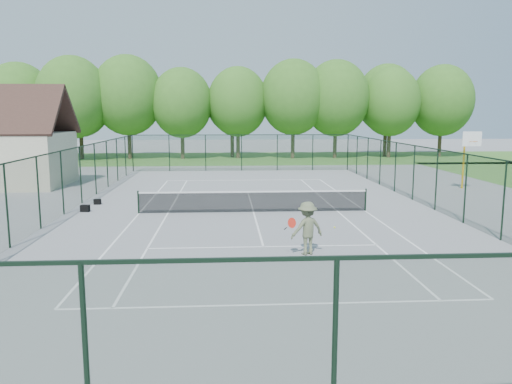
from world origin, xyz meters
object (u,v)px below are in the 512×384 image
tennis_net (254,200)px  tennis_player (307,228)px  basketball_goal (468,149)px  sports_bag_a (85,208)px

tennis_net → tennis_player: size_ratio=5.75×
basketball_goal → sports_bag_a: 22.82m
basketball_goal → tennis_player: size_ratio=1.90×
basketball_goal → tennis_player: 18.68m
basketball_goal → tennis_net: bearing=-154.7°
tennis_net → basketball_goal: basketball_goal is taller
tennis_net → basketball_goal: 15.33m
tennis_player → tennis_net: bearing=100.6°
basketball_goal → tennis_player: basketball_goal is taller
basketball_goal → tennis_player: bearing=-131.5°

